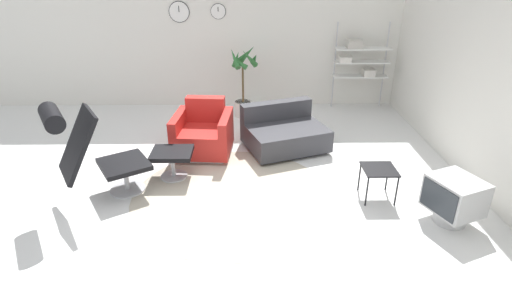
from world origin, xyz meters
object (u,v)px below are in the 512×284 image
Objects in this scene: crt_television at (454,199)px; lounge_chair at (87,145)px; potted_plant at (244,86)px; shelf_unit at (359,60)px; ottoman at (172,157)px; couch_low at (284,133)px; side_table at (379,172)px; armchair_red at (203,134)px.

lounge_chair is at bearing 60.48° from crt_television.
shelf_unit is at bearing 9.65° from potted_plant.
crt_television is 4.14m from potted_plant.
potted_plant is at bearing 68.43° from ottoman.
shelf_unit is at bearing -150.46° from couch_low.
lounge_chair is 5.11m from shelf_unit.
side_table is (1.03, -1.46, 0.12)m from couch_low.
couch_low is 1.79m from side_table.
shelf_unit is (2.17, 0.37, 0.39)m from potted_plant.
ottoman is 0.81× the size of crt_television.
crt_television is at bearing -18.03° from ottoman.
armchair_red is 0.54× the size of shelf_unit.
couch_low is 2.47m from shelf_unit.
couch_low is (2.41, 1.44, -0.49)m from lounge_chair.
armchair_red is (0.33, 0.75, 0.00)m from ottoman.
shelf_unit is at bearing -139.98° from armchair_red.
crt_television is (0.68, -0.51, -0.06)m from side_table.
ottoman is at bearing -111.57° from potted_plant.
potted_plant reaches higher than lounge_chair.
couch_low is 2.12× the size of crt_television.
lounge_chair is 2.32× the size of ottoman.
shelf_unit is at bearing -19.49° from crt_television.
potted_plant reaches higher than armchair_red.
crt_television is at bearing 50.54° from lounge_chair.
armchair_red reaches higher than crt_television.
side_table is at bearing 57.56° from lounge_chair.
couch_low is at bearing -167.81° from armchair_red.
ottoman is at bearing -138.89° from shelf_unit.
side_table is (2.26, -1.30, 0.06)m from armchair_red.
potted_plant reaches higher than couch_low.
lounge_chair reaches higher than ottoman.
armchair_red is 1.24m from couch_low.
armchair_red is at bearing 36.10° from crt_television.
crt_television reaches higher than side_table.
armchair_red is at bearing 150.04° from side_table.
armchair_red reaches higher than ottoman.
side_table is 0.25× the size of shelf_unit.
shelf_unit is at bearing 97.19° from lounge_chair.
lounge_chair is 0.94× the size of potted_plant.
crt_television is at bearing 111.07° from couch_low.
armchair_red is at bearing 65.89° from ottoman.
crt_television is (3.27, -1.06, 0.00)m from ottoman.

